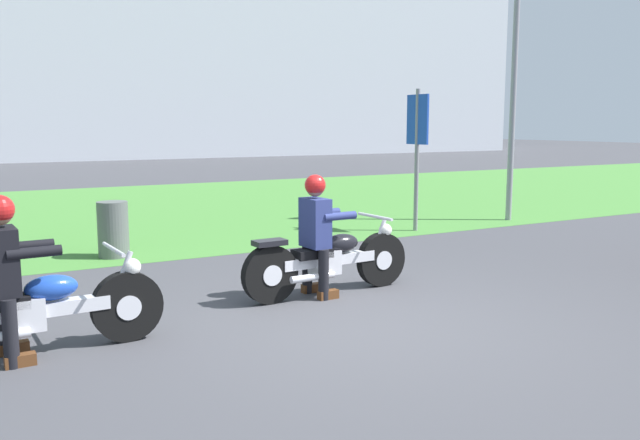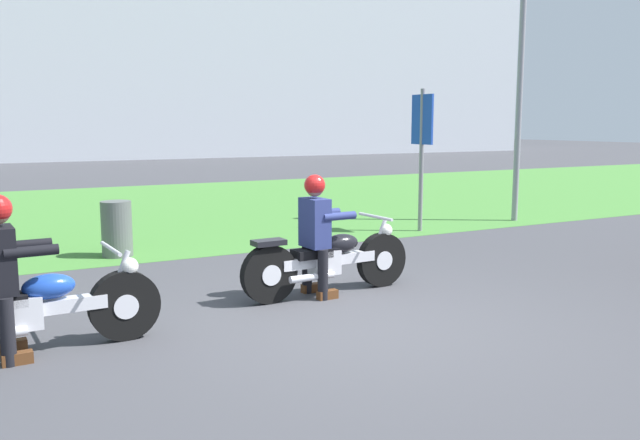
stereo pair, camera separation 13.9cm
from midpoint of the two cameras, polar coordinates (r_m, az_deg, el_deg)
name	(u,v)px [view 1 (the left image)]	position (r m, az deg, el deg)	size (l,w,h in m)	color
ground	(359,324)	(6.64, 2.82, -8.97)	(120.00, 120.00, 0.00)	#424247
grass_verge	(126,210)	(15.78, -16.65, 0.79)	(60.00, 12.00, 0.01)	#478438
stadium_facade	(35,30)	(41.36, -23.48, 14.85)	(63.35, 8.00, 14.33)	#B2B7C1
motorcycle_lead	(329,261)	(7.67, 0.26, -3.54)	(2.19, 0.66, 0.89)	black
rider_lead	(317,226)	(7.51, -0.83, -0.50)	(0.56, 0.48, 1.41)	black
motorcycle_follow	(31,312)	(6.16, -24.30, -7.27)	(2.29, 0.66, 0.88)	black
rider_follow	(5,265)	(6.05, -26.12, -3.52)	(0.56, 0.48, 1.40)	black
streetlight_pole	(519,55)	(14.19, 16.57, 13.48)	(0.96, 0.20, 5.27)	gray
trash_can	(113,229)	(10.29, -17.81, -0.78)	(0.45, 0.45, 0.83)	#595E5B
sign_banner	(417,138)	(12.25, 8.07, 7.07)	(0.08, 0.60, 2.60)	gray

